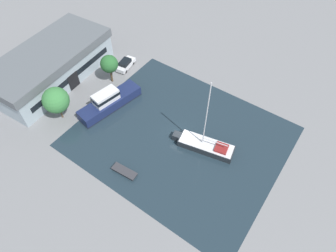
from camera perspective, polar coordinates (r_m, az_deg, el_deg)
ground_plane at (r=48.05m, az=2.29°, el=-2.01°), size 440.00×440.00×0.00m
water_canal at (r=48.05m, az=2.30°, el=-2.01°), size 26.61×31.43×0.01m
warehouse_building at (r=59.80m, az=-21.52°, el=10.80°), size 24.02×12.42×6.00m
quay_tree_near_building at (r=55.38m, az=-11.13°, el=11.50°), size 3.21×3.21×5.65m
quay_tree_by_water at (r=50.80m, az=-20.58°, el=4.63°), size 4.26×4.26×6.26m
parked_car at (r=60.01m, az=-8.07°, el=11.62°), size 4.84×2.54×1.72m
sailboat_moored at (r=46.47m, az=7.06°, el=-3.65°), size 4.42×9.94×13.42m
motor_cruiser at (r=52.25m, az=-11.18°, el=4.59°), size 12.02×5.14×3.63m
small_dinghy at (r=44.51m, az=-8.29°, el=-8.59°), size 1.61×3.97×0.52m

